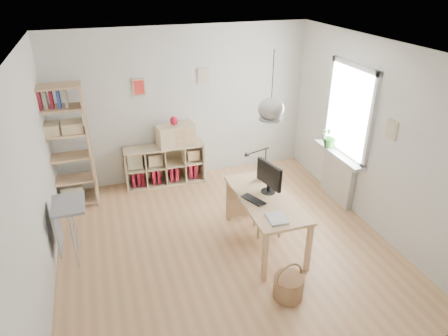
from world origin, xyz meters
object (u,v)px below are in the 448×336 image
object	(u,v)px
desk	(266,203)
storage_chest	(269,196)
cube_shelf	(163,167)
tall_bookshelf	(63,143)
drawer_chest	(176,135)
chair	(267,205)
monitor	(269,176)

from	to	relation	value
desk	storage_chest	distance (m)	1.13
cube_shelf	tall_bookshelf	size ratio (longest dim) A/B	0.70
tall_bookshelf	storage_chest	world-z (taller)	tall_bookshelf
storage_chest	drawer_chest	xyz separation A→B (m)	(-1.24, 1.28, 0.73)
cube_shelf	drawer_chest	distance (m)	0.66
cube_shelf	storage_chest	bearing A→B (deg)	-41.53
chair	monitor	world-z (taller)	monitor
desk	storage_chest	world-z (taller)	desk
desk	cube_shelf	distance (m)	2.48
drawer_chest	cube_shelf	bearing A→B (deg)	160.90
drawer_chest	chair	bearing A→B (deg)	-74.13
storage_chest	monitor	xyz separation A→B (m)	(-0.38, -0.78, 0.82)
cube_shelf	tall_bookshelf	bearing A→B (deg)	-169.81
chair	drawer_chest	xyz separation A→B (m)	(-0.92, 1.91, 0.48)
desk	chair	world-z (taller)	chair
monitor	drawer_chest	size ratio (longest dim) A/B	0.77
cube_shelf	chair	xyz separation A→B (m)	(1.17, -1.95, 0.13)
desk	storage_chest	size ratio (longest dim) A/B	2.48
tall_bookshelf	chair	xyz separation A→B (m)	(2.74, -1.67, -0.66)
cube_shelf	chair	bearing A→B (deg)	-58.94
storage_chest	drawer_chest	distance (m)	1.92
desk	tall_bookshelf	distance (m)	3.27
desk	monitor	distance (m)	0.37
storage_chest	monitor	bearing A→B (deg)	-112.34
tall_bookshelf	storage_chest	distance (m)	3.35
tall_bookshelf	drawer_chest	bearing A→B (deg)	7.52
storage_chest	monitor	size ratio (longest dim) A/B	1.21
tall_bookshelf	chair	size ratio (longest dim) A/B	2.65
desk	storage_chest	bearing A→B (deg)	62.78
desk	monitor	size ratio (longest dim) A/B	3.01
tall_bookshelf	chair	world-z (taller)	tall_bookshelf
desk	chair	size ratio (longest dim) A/B	1.99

